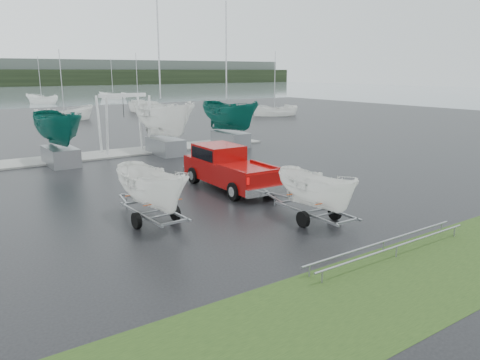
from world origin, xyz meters
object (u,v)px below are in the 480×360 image
Objects in this scene: pickup_truck at (226,166)px; boat_hoist at (124,115)px; trailer_hitched at (318,159)px; trailer_parked at (151,152)px.

boat_hoist is at bearing 93.99° from pickup_truck.
trailer_parked is at bearing 148.29° from trailer_hitched.
trailer_parked is 1.22× the size of boat_hoist.
trailer_parked is at bearing -147.60° from pickup_truck.
trailer_hitched is (-0.24, -6.56, 1.39)m from pickup_truck.
boat_hoist reaches higher than pickup_truck.
pickup_truck is 6.43m from trailer_parked.
trailer_parked is (-5.12, 3.43, 0.28)m from trailer_hitched.
pickup_truck is 12.35m from boat_hoist.
pickup_truck is 1.50× the size of boat_hoist.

